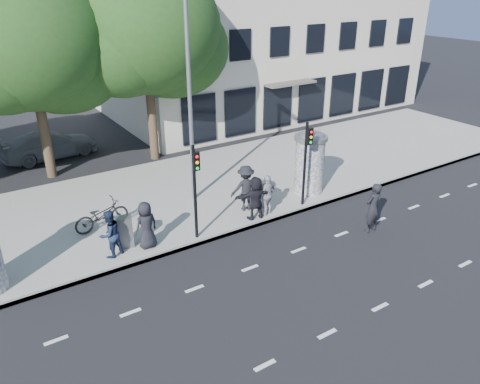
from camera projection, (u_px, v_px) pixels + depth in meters
ground at (276, 291)px, 13.87m from camera, size 120.00×120.00×0.00m
sidewalk at (168, 197)px, 19.55m from camera, size 40.00×8.00×0.15m
curb at (216, 238)px, 16.54m from camera, size 40.00×0.10×0.16m
lane_dash_near at (327, 334)px, 12.19m from camera, size 32.00×0.12×0.01m
lane_dash_far at (250, 268)px, 14.93m from camera, size 32.00×0.12×0.01m
ad_column_right at (310, 161)px, 19.37m from camera, size 1.36×1.36×2.65m
traffic_pole_near at (195, 183)px, 15.52m from camera, size 0.22×0.31×3.40m
traffic_pole_far at (306, 156)px, 17.89m from camera, size 0.22×0.31×3.40m
street_lamp at (190, 86)px, 17.30m from camera, size 0.25×0.93×8.00m
tree_near_left at (28, 41)px, 19.27m from camera, size 6.80×6.80×8.97m
tree_center at (145, 29)px, 21.33m from camera, size 7.00×7.00×9.30m
building at (244, 16)px, 32.50m from camera, size 20.30×15.85×12.00m
ped_a at (146, 225)px, 15.49m from camera, size 0.89×0.66×1.65m
ped_c at (110, 234)px, 14.99m from camera, size 0.96×0.87×1.63m
ped_d at (246, 188)px, 18.02m from camera, size 1.32×0.98×1.82m
ped_e at (267, 195)px, 17.67m from camera, size 1.06×0.77×1.62m
ped_f at (256, 198)px, 17.37m from camera, size 1.62×0.78×1.68m
man_road at (373, 208)px, 16.73m from camera, size 0.71×0.48×1.89m
bicycle at (102, 215)px, 16.78m from camera, size 0.92×2.08×1.06m
cabinet_left at (125, 232)px, 15.66m from camera, size 0.62×0.52×1.10m
cabinet_right at (260, 194)px, 18.38m from camera, size 0.56×0.44×1.07m
car_right at (49, 145)px, 23.83m from camera, size 2.42×4.87×1.36m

